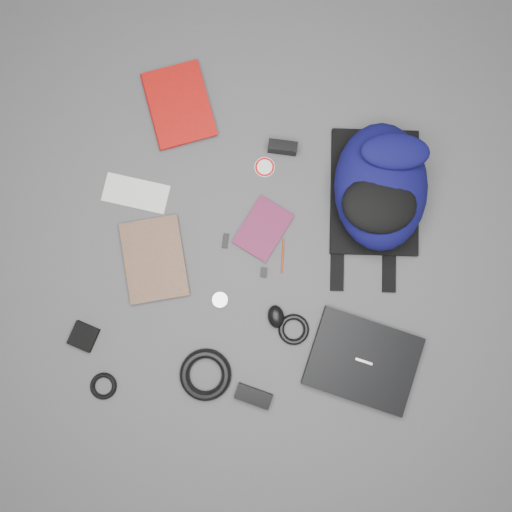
# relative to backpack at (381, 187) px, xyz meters

# --- Properties ---
(ground) EXTENTS (4.00, 4.00, 0.00)m
(ground) POSITION_rel_backpack_xyz_m (-0.38, -0.29, -0.10)
(ground) COLOR #4F4F51
(ground) RESTS_ON ground
(backpack) EXTENTS (0.39, 0.52, 0.20)m
(backpack) POSITION_rel_backpack_xyz_m (0.00, 0.00, 0.00)
(backpack) COLOR #080731
(backpack) RESTS_ON ground
(laptop) EXTENTS (0.40, 0.33, 0.04)m
(laptop) POSITION_rel_backpack_xyz_m (0.04, -0.59, -0.08)
(laptop) COLOR black
(laptop) RESTS_ON ground
(textbook_red) EXTENTS (0.31, 0.35, 0.03)m
(textbook_red) POSITION_rel_backpack_xyz_m (-0.83, 0.16, -0.08)
(textbook_red) COLOR #980908
(textbook_red) RESTS_ON ground
(comic_book) EXTENTS (0.29, 0.34, 0.02)m
(comic_book) POSITION_rel_backpack_xyz_m (-0.82, -0.39, -0.09)
(comic_book) COLOR #C3750D
(comic_book) RESTS_ON ground
(envelope) EXTENTS (0.23, 0.12, 0.00)m
(envelope) POSITION_rel_backpack_xyz_m (-0.83, -0.13, -0.10)
(envelope) COLOR silver
(envelope) RESTS_ON ground
(dvd_case) EXTENTS (0.20, 0.23, 0.02)m
(dvd_case) POSITION_rel_backpack_xyz_m (-0.37, -0.19, -0.09)
(dvd_case) COLOR #490E27
(dvd_case) RESTS_ON ground
(compact_camera) EXTENTS (0.10, 0.04, 0.06)m
(compact_camera) POSITION_rel_backpack_xyz_m (-0.34, 0.10, -0.07)
(compact_camera) COLOR black
(compact_camera) RESTS_ON ground
(sticker_disc) EXTENTS (0.09, 0.09, 0.00)m
(sticker_disc) POSITION_rel_backpack_xyz_m (-0.40, 0.03, -0.10)
(sticker_disc) COLOR white
(sticker_disc) RESTS_ON ground
(pen_teal) EXTENTS (0.04, 0.12, 0.01)m
(pen_teal) POSITION_rel_backpack_xyz_m (-0.38, -0.21, -0.10)
(pen_teal) COLOR #0C6073
(pen_teal) RESTS_ON ground
(pen_red) EXTENTS (0.02, 0.12, 0.01)m
(pen_red) POSITION_rel_backpack_xyz_m (-0.28, -0.27, -0.10)
(pen_red) COLOR maroon
(pen_red) RESTS_ON ground
(id_badge) EXTENTS (0.07, 0.09, 0.00)m
(id_badge) POSITION_rel_backpack_xyz_m (-0.66, -0.39, -0.10)
(id_badge) COLOR #1A7EC5
(id_badge) RESTS_ON ground
(usb_black) EXTENTS (0.02, 0.05, 0.01)m
(usb_black) POSITION_rel_backpack_xyz_m (-0.49, -0.25, -0.10)
(usb_black) COLOR black
(usb_black) RESTS_ON ground
(key_fob) EXTENTS (0.02, 0.04, 0.01)m
(key_fob) POSITION_rel_backpack_xyz_m (-0.34, -0.34, -0.10)
(key_fob) COLOR black
(key_fob) RESTS_ON ground
(mouse) EXTENTS (0.08, 0.09, 0.04)m
(mouse) POSITION_rel_backpack_xyz_m (-0.28, -0.48, -0.08)
(mouse) COLOR black
(mouse) RESTS_ON ground
(headphone_left) EXTENTS (0.05, 0.05, 0.01)m
(headphone_left) POSITION_rel_backpack_xyz_m (-0.69, -0.38, -0.09)
(headphone_left) COLOR silver
(headphone_left) RESTS_ON ground
(headphone_right) EXTENTS (0.07, 0.07, 0.01)m
(headphone_right) POSITION_rel_backpack_xyz_m (-0.48, -0.46, -0.09)
(headphone_right) COLOR #B4B4B6
(headphone_right) RESTS_ON ground
(cable_coil) EXTENTS (0.13, 0.13, 0.02)m
(cable_coil) POSITION_rel_backpack_xyz_m (-0.21, -0.52, -0.09)
(cable_coil) COLOR black
(cable_coil) RESTS_ON ground
(power_brick) EXTENTS (0.13, 0.07, 0.03)m
(power_brick) POSITION_rel_backpack_xyz_m (-0.31, -0.76, -0.09)
(power_brick) COLOR black
(power_brick) RESTS_ON ground
(power_cord_coil) EXTENTS (0.19, 0.19, 0.03)m
(power_cord_coil) POSITION_rel_backpack_xyz_m (-0.48, -0.71, -0.08)
(power_cord_coil) COLOR black
(power_cord_coil) RESTS_ON ground
(pouch) EXTENTS (0.10, 0.10, 0.02)m
(pouch) POSITION_rel_backpack_xyz_m (-0.92, -0.65, -0.09)
(pouch) COLOR black
(pouch) RESTS_ON ground
(earbud_coil) EXTENTS (0.11, 0.11, 0.02)m
(earbud_coil) POSITION_rel_backpack_xyz_m (-0.82, -0.81, -0.09)
(earbud_coil) COLOR black
(earbud_coil) RESTS_ON ground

